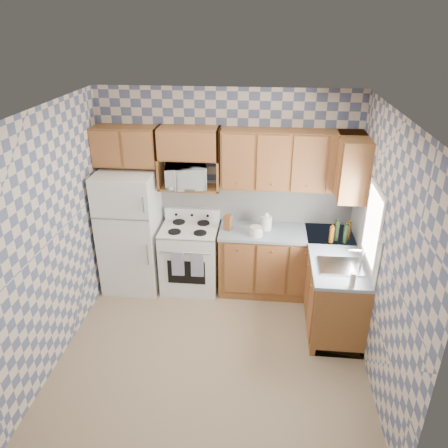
{
  "coord_description": "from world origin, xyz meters",
  "views": [
    {
      "loc": [
        0.51,
        -3.89,
        3.49
      ],
      "look_at": [
        0.05,
        0.75,
        1.25
      ],
      "focal_mm": 35.0,
      "sensor_mm": 36.0,
      "label": 1
    }
  ],
  "objects": [
    {
      "name": "floor",
      "position": [
        0.0,
        0.0,
        0.0
      ],
      "size": [
        3.4,
        3.4,
        0.0
      ],
      "primitive_type": "plane",
      "color": "#90795C",
      "rests_on": "ground"
    },
    {
      "name": "upper_cabinets_fridge",
      "position": [
        -1.29,
        1.44,
        1.97
      ],
      "size": [
        0.82,
        0.33,
        0.5
      ],
      "primitive_type": "cube",
      "color": "brown",
      "rests_on": "back_wall"
    },
    {
      "name": "knife_block",
      "position": [
        0.05,
        1.27,
        1.02
      ],
      "size": [
        0.12,
        0.12,
        0.21
      ],
      "primitive_type": "cube",
      "rotation": [
        0.0,
        0.0,
        -0.33
      ],
      "color": "brown",
      "rests_on": "countertop_back"
    },
    {
      "name": "bottle_3",
      "position": [
        1.36,
        1.04,
        1.03
      ],
      "size": [
        0.06,
        0.06,
        0.22
      ],
      "primitive_type": "cylinder",
      "color": "#65360B",
      "rests_on": "countertop_back"
    },
    {
      "name": "bottle_1",
      "position": [
        1.53,
        1.05,
        1.05
      ],
      "size": [
        0.06,
        0.06,
        0.25
      ],
      "primitive_type": "cylinder",
      "color": "black",
      "rests_on": "countertop_back"
    },
    {
      "name": "electric_kettle",
      "position": [
        0.55,
        1.34,
        1.01
      ],
      "size": [
        0.15,
        0.15,
        0.19
      ],
      "primitive_type": "cylinder",
      "color": "silver",
      "rests_on": "countertop_back"
    },
    {
      "name": "backguard",
      "position": [
        -0.47,
        1.55,
        1.0
      ],
      "size": [
        0.76,
        0.08,
        0.17
      ],
      "primitive_type": "cube",
      "color": "silver",
      "rests_on": "cooktop"
    },
    {
      "name": "cooktop",
      "position": [
        -0.47,
        1.28,
        0.91
      ],
      "size": [
        0.76,
        0.65,
        0.02
      ],
      "primitive_type": "cube",
      "color": "silver",
      "rests_on": "stove_body"
    },
    {
      "name": "base_cabinets_right",
      "position": [
        1.4,
        0.8,
        0.44
      ],
      "size": [
        0.6,
        1.6,
        0.88
      ],
      "primitive_type": "cube",
      "color": "brown",
      "rests_on": "floor"
    },
    {
      "name": "right_wall",
      "position": [
        1.7,
        0.0,
        1.35
      ],
      "size": [
        0.02,
        3.2,
        2.7
      ],
      "primitive_type": "cube",
      "color": "slate",
      "rests_on": "ground"
    },
    {
      "name": "backsplash_right",
      "position": [
        1.69,
        0.8,
        1.2
      ],
      "size": [
        0.02,
        1.6,
        0.56
      ],
      "primitive_type": "cube",
      "color": "white",
      "rests_on": "right_wall"
    },
    {
      "name": "refrigerator",
      "position": [
        -1.27,
        1.25,
        0.84
      ],
      "size": [
        0.75,
        0.7,
        1.68
      ],
      "primitive_type": "cube",
      "color": "silver",
      "rests_on": "floor"
    },
    {
      "name": "bottle_2",
      "position": [
        1.58,
        1.15,
        1.04
      ],
      "size": [
        0.06,
        0.06,
        0.24
      ],
      "primitive_type": "cylinder",
      "color": "#65360B",
      "rests_on": "countertop_back"
    },
    {
      "name": "microwave_shelf",
      "position": [
        -0.47,
        1.44,
        1.44
      ],
      "size": [
        0.8,
        0.33,
        0.03
      ],
      "primitive_type": "cube",
      "color": "brown",
      "rests_on": "back_wall"
    },
    {
      "name": "bottle_0",
      "position": [
        1.43,
        1.11,
        1.06
      ],
      "size": [
        0.06,
        0.06,
        0.27
      ],
      "primitive_type": "cylinder",
      "color": "black",
      "rests_on": "countertop_back"
    },
    {
      "name": "sink",
      "position": [
        1.4,
        0.45,
        0.93
      ],
      "size": [
        0.48,
        0.4,
        0.03
      ],
      "primitive_type": "cube",
      "color": "#B7B7BC",
      "rests_on": "countertop_right"
    },
    {
      "name": "food_containers",
      "position": [
        0.42,
        1.14,
        0.98
      ],
      "size": [
        0.18,
        0.18,
        0.12
      ],
      "primitive_type": null,
      "color": "silver",
      "rests_on": "countertop_back"
    },
    {
      "name": "base_cabinets_back",
      "position": [
        0.82,
        1.3,
        0.44
      ],
      "size": [
        1.75,
        0.6,
        0.88
      ],
      "primitive_type": "cube",
      "color": "brown",
      "rests_on": "floor"
    },
    {
      "name": "dish_towel_right",
      "position": [
        -0.32,
        0.93,
        0.56
      ],
      "size": [
        0.16,
        0.02,
        0.35
      ],
      "primitive_type": "cube",
      "color": "navy",
      "rests_on": "stove_body"
    },
    {
      "name": "stove_body",
      "position": [
        -0.47,
        1.28,
        0.45
      ],
      "size": [
        0.76,
        0.65,
        0.9
      ],
      "primitive_type": "cube",
      "color": "silver",
      "rests_on": "floor"
    },
    {
      "name": "countertop_back",
      "position": [
        0.82,
        1.3,
        0.9
      ],
      "size": [
        1.77,
        0.63,
        0.04
      ],
      "primitive_type": "cube",
      "color": "slate",
      "rests_on": "base_cabinets_back"
    },
    {
      "name": "back_wall",
      "position": [
        0.0,
        1.6,
        1.35
      ],
      "size": [
        3.4,
        0.02,
        2.7
      ],
      "primitive_type": "cube",
      "color": "slate",
      "rests_on": "ground"
    },
    {
      "name": "upper_cabinets_right",
      "position": [
        1.53,
        1.25,
        1.85
      ],
      "size": [
        0.33,
        0.7,
        0.74
      ],
      "primitive_type": "cube",
      "color": "brown",
      "rests_on": "right_wall"
    },
    {
      "name": "soap_bottle",
      "position": [
        1.46,
        0.05,
        1.01
      ],
      "size": [
        0.06,
        0.06,
        0.17
      ],
      "primitive_type": "cylinder",
      "color": "silver",
      "rests_on": "countertop_right"
    },
    {
      "name": "countertop_right",
      "position": [
        1.4,
        0.8,
        0.9
      ],
      "size": [
        0.63,
        1.6,
        0.04
      ],
      "primitive_type": "cube",
      "color": "slate",
      "rests_on": "base_cabinets_right"
    },
    {
      "name": "dish_towel_left",
      "position": [
        -0.57,
        0.93,
        0.56
      ],
      "size": [
        0.16,
        0.02,
        0.35
      ],
      "primitive_type": "cube",
      "color": "navy",
      "rests_on": "stove_body"
    },
    {
      "name": "upper_cabinets_back",
      "position": [
        0.82,
        1.44,
        1.85
      ],
      "size": [
        1.75,
        0.33,
        0.74
      ],
      "primitive_type": "cube",
      "color": "brown",
      "rests_on": "back_wall"
    },
    {
      "name": "microwave",
      "position": [
        -0.51,
        1.39,
        1.6
      ],
      "size": [
        0.58,
        0.45,
        0.29
      ],
      "primitive_type": "imported",
      "rotation": [
        0.0,
        0.0,
        0.19
      ],
      "color": "silver",
      "rests_on": "microwave_shelf"
    },
    {
      "name": "backsplash_back",
      "position": [
        0.4,
        1.59,
        1.2
      ],
      "size": [
        2.6,
        0.02,
        0.56
      ],
      "primitive_type": "cube",
      "color": "white",
      "rests_on": "back_wall"
    },
    {
      "name": "window",
      "position": [
        1.69,
        0.45,
        1.45
      ],
      "size": [
        0.02,
        0.66,
        0.86
      ],
      "primitive_type": "cube",
      "color": "white",
      "rests_on": "right_wall"
    }
  ]
}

